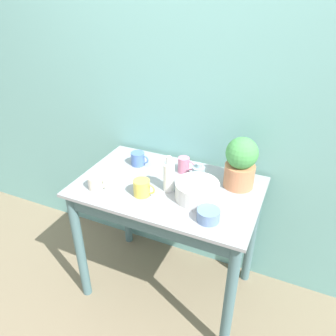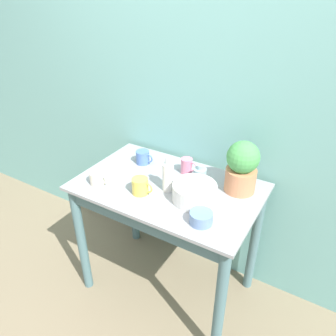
% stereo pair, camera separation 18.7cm
% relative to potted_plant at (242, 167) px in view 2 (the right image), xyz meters
% --- Properties ---
extents(ground_plane, '(12.00, 12.00, 0.00)m').
position_rel_potted_plant_xyz_m(ground_plane, '(-0.38, -0.51, -1.01)').
color(ground_plane, '#7F7056').
extents(wall_back, '(6.00, 0.05, 2.40)m').
position_rel_potted_plant_xyz_m(wall_back, '(-0.38, 0.23, 0.19)').
color(wall_back, '#70ADA8').
rests_on(wall_back, ground_plane).
extents(counter_table, '(1.08, 0.68, 0.86)m').
position_rel_potted_plant_xyz_m(counter_table, '(-0.38, -0.19, -0.35)').
color(counter_table, slate).
rests_on(counter_table, ground_plane).
extents(potted_plant, '(0.18, 0.18, 0.31)m').
position_rel_potted_plant_xyz_m(potted_plant, '(0.00, 0.00, 0.00)').
color(potted_plant, tan).
rests_on(potted_plant, counter_table).
extents(bowl_wash_large, '(0.24, 0.24, 0.10)m').
position_rel_potted_plant_xyz_m(bowl_wash_large, '(-0.18, -0.22, -0.11)').
color(bowl_wash_large, silver).
rests_on(bowl_wash_large, counter_table).
extents(bottle_tall, '(0.06, 0.06, 0.22)m').
position_rel_potted_plant_xyz_m(bottle_tall, '(-0.36, -0.21, -0.07)').
color(bottle_tall, white).
rests_on(bottle_tall, counter_table).
extents(bottle_short, '(0.08, 0.08, 0.11)m').
position_rel_potted_plant_xyz_m(bottle_short, '(-0.24, -0.04, -0.11)').
color(bottle_short, '#93B2BC').
rests_on(bottle_short, counter_table).
extents(mug_pink, '(0.11, 0.07, 0.10)m').
position_rel_potted_plant_xyz_m(mug_pink, '(-0.35, 0.02, -0.11)').
color(mug_pink, pink).
rests_on(mug_pink, counter_table).
extents(mug_cream, '(0.12, 0.09, 0.08)m').
position_rel_potted_plant_xyz_m(mug_cream, '(-0.75, -0.37, -0.12)').
color(mug_cream, beige).
rests_on(mug_cream, counter_table).
extents(mug_yellow, '(0.13, 0.09, 0.09)m').
position_rel_potted_plant_xyz_m(mug_yellow, '(-0.47, -0.32, -0.11)').
color(mug_yellow, '#E5CC4C').
rests_on(mug_yellow, counter_table).
extents(mug_blue, '(0.12, 0.09, 0.09)m').
position_rel_potted_plant_xyz_m(mug_blue, '(-0.66, -0.02, -0.11)').
color(mug_blue, '#4C70B7').
rests_on(mug_blue, counter_table).
extents(bowl_small_blue, '(0.12, 0.12, 0.06)m').
position_rel_potted_plant_xyz_m(bowl_small_blue, '(-0.06, -0.38, -0.12)').
color(bowl_small_blue, '#6684B2').
rests_on(bowl_small_blue, counter_table).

